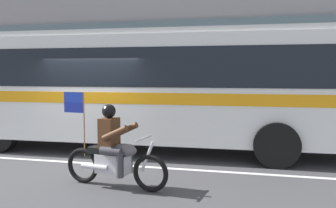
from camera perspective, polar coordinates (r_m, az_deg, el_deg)
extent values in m
plane|color=#3D3D3F|center=(9.31, -11.97, -8.38)|extent=(60.00, 60.00, 0.00)
cube|color=#B7B2A8|center=(13.99, -3.05, -3.46)|extent=(28.00, 3.80, 0.15)
cube|color=silver|center=(8.78, -13.66, -9.20)|extent=(26.60, 0.14, 0.01)
cube|color=gray|center=(16.36, -0.80, 16.14)|extent=(28.00, 0.80, 10.58)
cube|color=#4C606B|center=(15.71, -1.18, 10.75)|extent=(25.76, 0.10, 1.40)
cube|color=white|center=(9.80, -3.43, 2.62)|extent=(12.42, 2.86, 2.70)
cube|color=black|center=(9.79, -3.45, 5.83)|extent=(11.43, 2.88, 0.96)
cube|color=orange|center=(9.81, -3.42, 1.45)|extent=(12.17, 2.88, 0.28)
cube|color=silver|center=(9.84, -3.47, 10.85)|extent=(12.17, 2.73, 0.16)
cylinder|color=black|center=(10.68, -25.50, -4.20)|extent=(1.04, 0.30, 1.04)
cylinder|color=black|center=(8.39, 17.12, -6.35)|extent=(1.04, 0.30, 1.04)
torus|color=black|center=(6.49, -2.85, -11.07)|extent=(0.70, 0.19, 0.69)
torus|color=black|center=(7.19, -13.57, -9.60)|extent=(0.70, 0.19, 0.69)
cube|color=silver|center=(6.81, -8.88, -9.48)|extent=(0.67, 0.37, 0.36)
ellipsoid|color=#59565B|center=(6.62, -7.03, -7.38)|extent=(0.52, 0.35, 0.24)
cube|color=black|center=(6.85, -10.36, -7.34)|extent=(0.59, 0.34, 0.12)
cylinder|color=silver|center=(6.43, -3.35, -8.45)|extent=(0.28, 0.10, 0.58)
cylinder|color=silver|center=(6.40, -4.02, -5.59)|extent=(0.13, 0.64, 0.04)
cylinder|color=silver|center=(6.84, -11.76, -9.88)|extent=(0.56, 0.17, 0.09)
cube|color=#4C2D19|center=(6.72, -9.46, -4.62)|extent=(0.33, 0.40, 0.56)
sphere|color=black|center=(6.67, -9.51, -1.14)|extent=(0.26, 0.26, 0.26)
cylinder|color=#38383D|center=(6.86, -7.63, -6.94)|extent=(0.44, 0.21, 0.15)
cylinder|color=#38383D|center=(6.83, -6.28, -9.05)|extent=(0.13, 0.13, 0.46)
cylinder|color=#38383D|center=(6.56, -9.19, -7.53)|extent=(0.44, 0.21, 0.15)
cylinder|color=#38383D|center=(6.53, -7.78, -9.74)|extent=(0.13, 0.13, 0.46)
cylinder|color=#4C2D19|center=(6.77, -6.84, -4.17)|extent=(0.53, 0.18, 0.32)
cylinder|color=#4C2D19|center=(6.42, -8.55, -4.69)|extent=(0.53, 0.18, 0.32)
cylinder|color=olive|center=(7.00, -13.37, -3.26)|extent=(0.02, 0.02, 1.25)
cube|color=#1933A5|center=(7.08, -14.98, 1.07)|extent=(0.44, 0.08, 0.20)
cube|color=navy|center=(7.10, -14.95, -0.54)|extent=(0.44, 0.08, 0.20)
cylinder|color=gold|center=(13.06, -9.72, -2.52)|extent=(0.22, 0.22, 0.58)
sphere|color=gold|center=(13.02, -9.74, -0.95)|extent=(0.20, 0.20, 0.20)
cylinder|color=gold|center=(12.93, -9.96, -2.47)|extent=(0.09, 0.10, 0.09)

